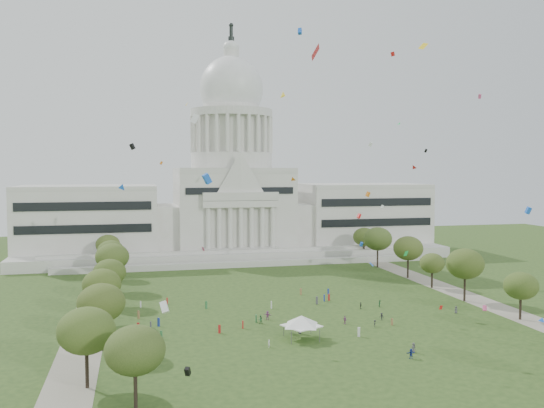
# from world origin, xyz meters

# --- Properties ---
(ground) EXTENTS (400.00, 400.00, 0.00)m
(ground) POSITION_xyz_m (0.00, 0.00, 0.00)
(ground) COLOR #2B451A
(ground) RESTS_ON ground
(capitol) EXTENTS (160.00, 64.50, 91.30)m
(capitol) POSITION_xyz_m (0.00, 113.59, 22.30)
(capitol) COLOR #B9B7AE
(capitol) RESTS_ON ground
(path_left) EXTENTS (8.00, 160.00, 0.04)m
(path_left) POSITION_xyz_m (-48.00, 30.00, 0.02)
(path_left) COLOR gray
(path_left) RESTS_ON ground
(path_right) EXTENTS (8.00, 160.00, 0.04)m
(path_right) POSITION_xyz_m (48.00, 30.00, 0.02)
(path_right) COLOR gray
(path_right) RESTS_ON ground
(row_tree_l_0) EXTENTS (8.85, 8.85, 12.59)m
(row_tree_l_0) POSITION_xyz_m (-45.26, -21.68, 8.95)
(row_tree_l_0) COLOR black
(row_tree_l_0) RESTS_ON ground
(row_tree_l_1) EXTENTS (8.86, 8.86, 12.59)m
(row_tree_l_1) POSITION_xyz_m (-44.07, -2.96, 8.95)
(row_tree_l_1) COLOR black
(row_tree_l_1) RESTS_ON ground
(row_tree_r_1) EXTENTS (7.58, 7.58, 10.78)m
(row_tree_r_1) POSITION_xyz_m (46.22, -1.75, 7.66)
(row_tree_r_1) COLOR black
(row_tree_r_1) RESTS_ON ground
(row_tree_l_2) EXTENTS (8.42, 8.42, 11.97)m
(row_tree_l_2) POSITION_xyz_m (-45.04, 17.30, 8.51)
(row_tree_l_2) COLOR black
(row_tree_l_2) RESTS_ON ground
(row_tree_r_2) EXTENTS (9.55, 9.55, 13.58)m
(row_tree_r_2) POSITION_xyz_m (44.17, 17.44, 9.66)
(row_tree_r_2) COLOR black
(row_tree_r_2) RESTS_ON ground
(row_tree_l_3) EXTENTS (8.12, 8.12, 11.55)m
(row_tree_l_3) POSITION_xyz_m (-44.09, 33.92, 8.21)
(row_tree_l_3) COLOR black
(row_tree_l_3) RESTS_ON ground
(row_tree_r_3) EXTENTS (7.01, 7.01, 9.98)m
(row_tree_r_3) POSITION_xyz_m (44.40, 34.48, 7.08)
(row_tree_r_3) COLOR black
(row_tree_r_3) RESTS_ON ground
(row_tree_l_4) EXTENTS (9.29, 9.29, 13.21)m
(row_tree_l_4) POSITION_xyz_m (-44.08, 52.42, 9.39)
(row_tree_l_4) COLOR black
(row_tree_l_4) RESTS_ON ground
(row_tree_r_4) EXTENTS (9.19, 9.19, 13.06)m
(row_tree_r_4) POSITION_xyz_m (44.76, 50.04, 9.29)
(row_tree_r_4) COLOR black
(row_tree_r_4) RESTS_ON ground
(row_tree_l_5) EXTENTS (8.33, 8.33, 11.85)m
(row_tree_l_5) POSITION_xyz_m (-45.22, 71.01, 8.42)
(row_tree_l_5) COLOR black
(row_tree_l_5) RESTS_ON ground
(row_tree_r_5) EXTENTS (9.82, 9.82, 13.96)m
(row_tree_r_5) POSITION_xyz_m (43.49, 70.19, 9.93)
(row_tree_r_5) COLOR black
(row_tree_r_5) RESTS_ON ground
(row_tree_l_6) EXTENTS (8.19, 8.19, 11.64)m
(row_tree_l_6) POSITION_xyz_m (-46.87, 89.14, 8.27)
(row_tree_l_6) COLOR black
(row_tree_l_6) RESTS_ON ground
(row_tree_r_6) EXTENTS (8.42, 8.42, 11.97)m
(row_tree_r_6) POSITION_xyz_m (45.96, 88.13, 8.51)
(row_tree_r_6) COLOR black
(row_tree_r_6) RESTS_ON ground
(near_tree_0) EXTENTS (8.47, 8.47, 12.04)m
(near_tree_0) POSITION_xyz_m (-38.00, -32.00, 8.56)
(near_tree_0) COLOR black
(near_tree_0) RESTS_ON ground
(event_tent) EXTENTS (11.45, 11.45, 4.83)m
(event_tent) POSITION_xyz_m (-5.86, -4.65, 3.74)
(event_tent) COLOR #4C4C4C
(event_tent) RESTS_ON ground
(person_0) EXTENTS (1.00, 0.87, 1.72)m
(person_0) POSITION_xyz_m (35.18, 6.55, 0.86)
(person_0) COLOR #4C4C51
(person_0) RESTS_ON ground
(person_2) EXTENTS (0.93, 0.99, 1.74)m
(person_2) POSITION_xyz_m (20.52, 16.72, 0.87)
(person_2) COLOR #33723F
(person_2) RESTS_ON ground
(person_3) EXTENTS (1.14, 1.17, 1.67)m
(person_3) POSITION_xyz_m (15.65, 4.92, 0.83)
(person_3) COLOR #26262B
(person_3) RESTS_ON ground
(person_4) EXTENTS (0.86, 1.17, 1.79)m
(person_4) POSITION_xyz_m (6.54, 3.93, 0.90)
(person_4) COLOR #994C8C
(person_4) RESTS_ON ground
(person_5) EXTENTS (1.86, 1.81, 2.01)m
(person_5) POSITION_xyz_m (-9.09, 11.34, 1.00)
(person_5) COLOR #994C8C
(person_5) RESTS_ON ground
(person_6) EXTENTS (0.90, 1.06, 1.84)m
(person_6) POSITION_xyz_m (11.82, -17.65, 0.92)
(person_6) COLOR #4C4C51
(person_6) RESTS_ON ground
(person_7) EXTENTS (0.62, 0.67, 1.48)m
(person_7) POSITION_xyz_m (-13.37, -8.40, 0.74)
(person_7) COLOR silver
(person_7) RESTS_ON ground
(person_8) EXTENTS (0.95, 0.62, 1.88)m
(person_8) POSITION_xyz_m (-11.36, 8.39, 0.94)
(person_8) COLOR #33723F
(person_8) RESTS_ON ground
(person_9) EXTENTS (0.89, 1.10, 1.51)m
(person_9) POSITION_xyz_m (11.98, 0.17, 0.75)
(person_9) COLOR #26262B
(person_9) RESTS_ON ground
(person_10) EXTENTS (0.79, 1.06, 1.61)m
(person_10) POSITION_xyz_m (15.20, 16.03, 0.80)
(person_10) COLOR #26262B
(person_10) RESTS_ON ground
(person_11) EXTENTS (1.68, 0.70, 1.79)m
(person_11) POSITION_xyz_m (9.80, -20.59, 0.89)
(person_11) COLOR navy
(person_11) RESTS_ON ground
(distant_crowd) EXTENTS (56.16, 40.61, 1.95)m
(distant_crowd) POSITION_xyz_m (-12.76, 14.39, 0.88)
(distant_crowd) COLOR navy
(distant_crowd) RESTS_ON ground
(kite_swarm) EXTENTS (80.40, 97.24, 61.12)m
(kite_swarm) POSITION_xyz_m (-2.52, 3.70, 30.71)
(kite_swarm) COLOR black
(kite_swarm) RESTS_ON ground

